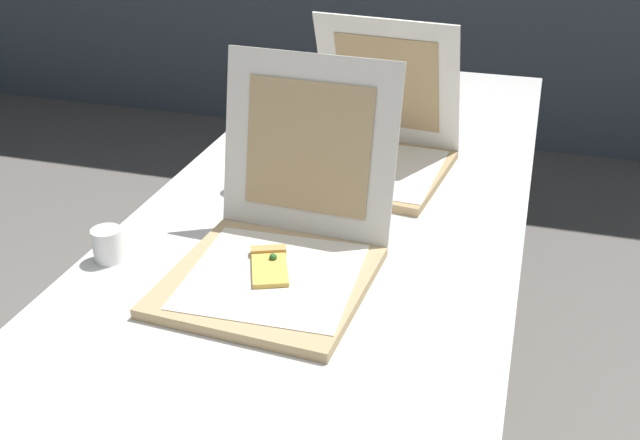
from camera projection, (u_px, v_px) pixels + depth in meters
name	position (u px, v px, depth m)	size (l,w,h in m)	color
table	(334.00, 223.00, 1.80)	(0.89, 2.44, 0.75)	silver
pizza_box_front	(278.00, 248.00, 1.49)	(0.41, 0.48, 0.40)	tan
pizza_box_middle	(373.00, 150.00, 1.95)	(0.43, 0.43, 0.39)	tan
cup_white_near_left	(108.00, 245.00, 1.54)	(0.06, 0.06, 0.07)	white
cup_white_mid	(243.00, 177.00, 1.85)	(0.06, 0.06, 0.07)	white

